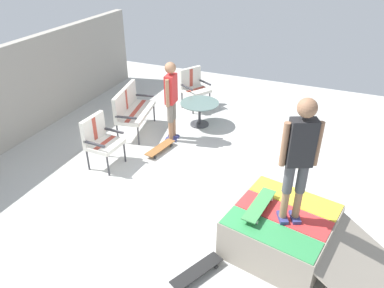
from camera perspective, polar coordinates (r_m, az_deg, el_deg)
ground_plane at (r=6.77m, az=-1.46°, el=-6.78°), size 12.00×12.00×0.10m
back_wall_cinderblock at (r=8.51m, az=-27.10°, el=6.18°), size 9.00×0.20×2.06m
skate_ramp at (r=5.52m, az=13.87°, el=-13.03°), size 1.73×2.39×0.64m
patio_bench at (r=8.39m, az=-9.46°, el=5.76°), size 1.33×0.79×1.02m
patio_chair_near_house at (r=9.54m, az=0.18°, el=9.19°), size 0.81×0.79×1.02m
patio_chair_by_wall at (r=7.23m, az=-14.13°, el=1.05°), size 0.64×0.58×1.02m
patio_table at (r=8.64m, az=1.18°, el=5.40°), size 0.90×0.90×0.57m
person_watching at (r=7.77m, az=-3.24°, el=7.46°), size 0.48×0.26×1.75m
person_skater at (r=4.65m, az=16.29°, el=-1.44°), size 0.34×0.44×1.76m
skateboard_by_bench at (r=7.73m, az=-4.95°, el=-0.60°), size 0.82×0.34×0.10m
skateboard_spare at (r=5.19m, az=0.77°, el=-19.05°), size 0.81×0.53×0.10m
skateboard_on_ramp at (r=5.26m, az=10.38°, el=-9.27°), size 0.82×0.31×0.10m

